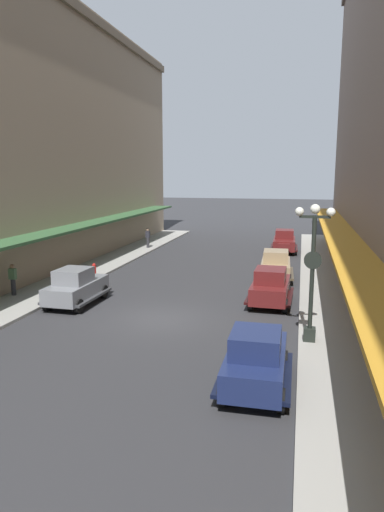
{
  "coord_description": "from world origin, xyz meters",
  "views": [
    {
      "loc": [
        5.93,
        -18.78,
        6.4
      ],
      "look_at": [
        0.0,
        6.0,
        1.8
      ],
      "focal_mm": 32.22,
      "sensor_mm": 36.0,
      "label": 1
    }
  ],
  "objects_px": {
    "parked_car_1": "(276,265)",
    "fire_hydrant": "(94,270)",
    "lamp_post_with_clock": "(313,267)",
    "parked_car_0": "(271,286)",
    "parked_car_2": "(256,358)",
    "pedestrian_0": "(13,279)",
    "pedestrian_1": "(148,238)",
    "parked_car_4": "(284,241)",
    "parked_car_3": "(76,286)"
  },
  "relations": [
    {
      "from": "parked_car_3",
      "to": "pedestrian_1",
      "type": "distance_m",
      "value": 16.79
    },
    {
      "from": "pedestrian_0",
      "to": "parked_car_1",
      "type": "bearing_deg",
      "value": 29.5
    },
    {
      "from": "fire_hydrant",
      "to": "pedestrian_0",
      "type": "relative_size",
      "value": 0.5
    },
    {
      "from": "parked_car_3",
      "to": "pedestrian_1",
      "type": "height_order",
      "value": "parked_car_3"
    },
    {
      "from": "parked_car_0",
      "to": "parked_car_1",
      "type": "relative_size",
      "value": 0.99
    },
    {
      "from": "fire_hydrant",
      "to": "pedestrian_0",
      "type": "xyz_separation_m",
      "value": [
        -2.14,
        -5.07,
        0.43
      ]
    },
    {
      "from": "parked_car_0",
      "to": "pedestrian_1",
      "type": "xyz_separation_m",
      "value": [
        -11.3,
        14.4,
        0.07
      ]
    },
    {
      "from": "fire_hydrant",
      "to": "parked_car_4",
      "type": "bearing_deg",
      "value": 48.59
    },
    {
      "from": "parked_car_1",
      "to": "fire_hydrant",
      "type": "bearing_deg",
      "value": -168.08
    },
    {
      "from": "lamp_post_with_clock",
      "to": "parked_car_0",
      "type": "bearing_deg",
      "value": 109.42
    },
    {
      "from": "parked_car_2",
      "to": "pedestrian_0",
      "type": "bearing_deg",
      "value": 151.28
    },
    {
      "from": "pedestrian_0",
      "to": "pedestrian_1",
      "type": "distance_m",
      "value": 16.44
    },
    {
      "from": "parked_car_4",
      "to": "pedestrian_1",
      "type": "xyz_separation_m",
      "value": [
        -11.36,
        -1.18,
        0.07
      ]
    },
    {
      "from": "parked_car_0",
      "to": "lamp_post_with_clock",
      "type": "bearing_deg",
      "value": -70.58
    },
    {
      "from": "parked_car_3",
      "to": "pedestrian_0",
      "type": "height_order",
      "value": "parked_car_3"
    },
    {
      "from": "parked_car_1",
      "to": "fire_hydrant",
      "type": "height_order",
      "value": "parked_car_1"
    },
    {
      "from": "parked_car_0",
      "to": "parked_car_3",
      "type": "height_order",
      "value": "same"
    },
    {
      "from": "pedestrian_1",
      "to": "pedestrian_0",
      "type": "bearing_deg",
      "value": -96.19
    },
    {
      "from": "parked_car_1",
      "to": "parked_car_4",
      "type": "height_order",
      "value": "same"
    },
    {
      "from": "parked_car_0",
      "to": "parked_car_3",
      "type": "distance_m",
      "value": 9.59
    },
    {
      "from": "parked_car_1",
      "to": "parked_car_3",
      "type": "xyz_separation_m",
      "value": [
        -9.26,
        -7.69,
        0.0
      ]
    },
    {
      "from": "lamp_post_with_clock",
      "to": "parked_car_4",
      "type": "bearing_deg",
      "value": 94.86
    },
    {
      "from": "lamp_post_with_clock",
      "to": "pedestrian_1",
      "type": "xyz_separation_m",
      "value": [
        -13.12,
        19.56,
        -1.97
      ]
    },
    {
      "from": "parked_car_0",
      "to": "pedestrian_1",
      "type": "height_order",
      "value": "parked_car_0"
    },
    {
      "from": "pedestrian_1",
      "to": "parked_car_0",
      "type": "bearing_deg",
      "value": -51.87
    },
    {
      "from": "pedestrian_0",
      "to": "pedestrian_1",
      "type": "relative_size",
      "value": 0.98
    },
    {
      "from": "parked_car_0",
      "to": "parked_car_1",
      "type": "height_order",
      "value": "same"
    },
    {
      "from": "parked_car_1",
      "to": "parked_car_3",
      "type": "distance_m",
      "value": 12.04
    },
    {
      "from": "parked_car_2",
      "to": "lamp_post_with_clock",
      "type": "bearing_deg",
      "value": 68.1
    },
    {
      "from": "parked_car_0",
      "to": "lamp_post_with_clock",
      "type": "height_order",
      "value": "lamp_post_with_clock"
    },
    {
      "from": "parked_car_1",
      "to": "parked_car_0",
      "type": "bearing_deg",
      "value": -89.35
    },
    {
      "from": "parked_car_4",
      "to": "pedestrian_1",
      "type": "distance_m",
      "value": 11.42
    },
    {
      "from": "parked_car_1",
      "to": "pedestrian_1",
      "type": "height_order",
      "value": "parked_car_1"
    },
    {
      "from": "parked_car_4",
      "to": "parked_car_1",
      "type": "bearing_deg",
      "value": -90.66
    },
    {
      "from": "parked_car_4",
      "to": "pedestrian_0",
      "type": "relative_size",
      "value": 2.62
    },
    {
      "from": "parked_car_2",
      "to": "parked_car_3",
      "type": "height_order",
      "value": "same"
    },
    {
      "from": "parked_car_4",
      "to": "fire_hydrant",
      "type": "height_order",
      "value": "parked_car_4"
    },
    {
      "from": "parked_car_1",
      "to": "fire_hydrant",
      "type": "xyz_separation_m",
      "value": [
        -10.87,
        -2.29,
        -0.38
      ]
    },
    {
      "from": "parked_car_4",
      "to": "lamp_post_with_clock",
      "type": "xyz_separation_m",
      "value": [
        1.76,
        -20.75,
        2.04
      ]
    },
    {
      "from": "lamp_post_with_clock",
      "to": "pedestrian_1",
      "type": "relative_size",
      "value": 3.09
    },
    {
      "from": "pedestrian_0",
      "to": "pedestrian_1",
      "type": "height_order",
      "value": "pedestrian_1"
    },
    {
      "from": "parked_car_1",
      "to": "fire_hydrant",
      "type": "distance_m",
      "value": 11.11
    },
    {
      "from": "fire_hydrant",
      "to": "pedestrian_1",
      "type": "height_order",
      "value": "pedestrian_1"
    },
    {
      "from": "parked_car_0",
      "to": "pedestrian_0",
      "type": "distance_m",
      "value": 13.22
    },
    {
      "from": "parked_car_0",
      "to": "fire_hydrant",
      "type": "height_order",
      "value": "parked_car_0"
    },
    {
      "from": "pedestrian_0",
      "to": "parked_car_2",
      "type": "bearing_deg",
      "value": -28.72
    },
    {
      "from": "pedestrian_1",
      "to": "parked_car_3",
      "type": "bearing_deg",
      "value": -83.23
    },
    {
      "from": "parked_car_3",
      "to": "fire_hydrant",
      "type": "xyz_separation_m",
      "value": [
        -1.61,
        5.4,
        -0.38
      ]
    },
    {
      "from": "fire_hydrant",
      "to": "parked_car_2",
      "type": "bearing_deg",
      "value": -47.96
    },
    {
      "from": "parked_car_3",
      "to": "pedestrian_0",
      "type": "bearing_deg",
      "value": 175.02
    }
  ]
}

